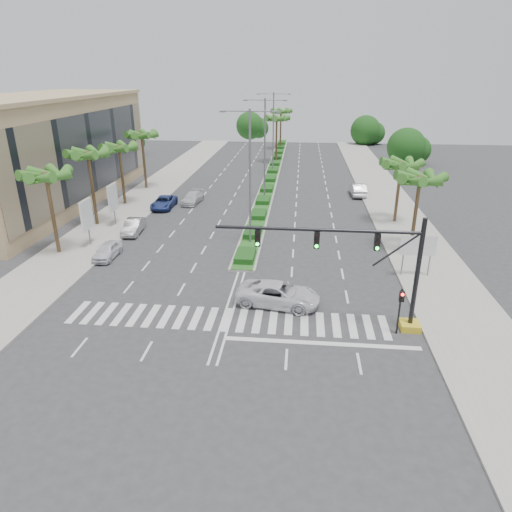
{
  "coord_description": "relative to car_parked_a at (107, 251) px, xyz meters",
  "views": [
    {
      "loc": [
        4.42,
        -25.39,
        14.86
      ],
      "look_at": [
        1.54,
        3.71,
        3.0
      ],
      "focal_mm": 32.0,
      "sensor_mm": 36.0,
      "label": 1
    }
  ],
  "objects": [
    {
      "name": "car_parked_c",
      "position": [
        0.41,
        15.56,
        0.02
      ],
      "size": [
        2.29,
        4.9,
        1.36
      ],
      "primitive_type": "imported",
      "rotation": [
        0.0,
        0.0,
        0.01
      ],
      "color": "navy",
      "rests_on": "ground"
    },
    {
      "name": "car_crossing",
      "position": [
        15.01,
        -7.0,
        0.13
      ],
      "size": [
        6.02,
        3.49,
        1.58
      ],
      "primitive_type": "imported",
      "rotation": [
        0.0,
        0.0,
        1.41
      ],
      "color": "white",
      "rests_on": "ground"
    },
    {
      "name": "billboard_near",
      "position": [
        -2.7,
        2.6,
        2.3
      ],
      "size": [
        0.18,
        2.1,
        4.35
      ],
      "color": "slate",
      "rests_on": "ground"
    },
    {
      "name": "palm_left_end",
      "position": [
        -4.7,
        24.6,
        6.22
      ],
      "size": [
        4.57,
        4.68,
        7.75
      ],
      "color": "brown",
      "rests_on": "ground"
    },
    {
      "name": "signal_gantry",
      "position": [
        21.07,
        -9.4,
        2.8
      ],
      "size": [
        12.6,
        1.2,
        7.2
      ],
      "color": "gold",
      "rests_on": "ground"
    },
    {
      "name": "billboard_far",
      "position": [
        -2.7,
        8.6,
        2.3
      ],
      "size": [
        0.18,
        2.1,
        4.35
      ],
      "color": "slate",
      "rests_on": "ground"
    },
    {
      "name": "car_right",
      "position": [
        23.6,
        23.61,
        0.14
      ],
      "size": [
        1.83,
        4.89,
        1.59
      ],
      "primitive_type": "imported",
      "rotation": [
        0.0,
        0.0,
        3.17
      ],
      "color": "silver",
      "rests_on": "ground"
    },
    {
      "name": "car_parked_a",
      "position": [
        0.0,
        0.0,
        0.0
      ],
      "size": [
        1.56,
        3.87,
        1.32
      ],
      "primitive_type": "imported",
      "rotation": [
        0.0,
        0.0,
        0.0
      ],
      "color": "silver",
      "rests_on": "ground"
    },
    {
      "name": "streetlight_mid",
      "position": [
        11.8,
        20.6,
        6.15
      ],
      "size": [
        5.1,
        0.25,
        12.0
      ],
      "color": "slate",
      "rests_on": "ground"
    },
    {
      "name": "palm_median_a",
      "position": [
        11.8,
        45.6,
        6.51
      ],
      "size": [
        4.57,
        4.68,
        8.05
      ],
      "color": "brown",
      "rests_on": "ground"
    },
    {
      "name": "palm_right_far",
      "position": [
        26.3,
        12.6,
        5.25
      ],
      "size": [
        4.57,
        4.68,
        6.75
      ],
      "color": "brown",
      "rests_on": "ground"
    },
    {
      "name": "palm_left_mid",
      "position": [
        -4.7,
        8.6,
        6.42
      ],
      "size": [
        4.57,
        4.68,
        7.95
      ],
      "color": "brown",
      "rests_on": "ground"
    },
    {
      "name": "building",
      "position": [
        -14.2,
        16.6,
        5.34
      ],
      "size": [
        12.0,
        36.0,
        12.0
      ],
      "primitive_type": "cube",
      "color": "tan",
      "rests_on": "ground"
    },
    {
      "name": "footpath_right",
      "position": [
        27.0,
        10.6,
        -0.58
      ],
      "size": [
        6.0,
        120.0,
        0.15
      ],
      "primitive_type": "cube",
      "color": "gray",
      "rests_on": "ground"
    },
    {
      "name": "car_parked_b",
      "position": [
        0.0,
        6.47,
        0.04
      ],
      "size": [
        1.79,
        4.35,
        1.4
      ],
      "primitive_type": "imported",
      "rotation": [
        0.0,
        0.0,
        0.07
      ],
      "color": "#A2A2A7",
      "rests_on": "ground"
    },
    {
      "name": "median_grass",
      "position": [
        11.8,
        35.6,
        -0.44
      ],
      "size": [
        1.8,
        75.0,
        0.04
      ],
      "primitive_type": "cube",
      "color": "#285E20",
      "rests_on": "median"
    },
    {
      "name": "footpath_left",
      "position": [
        -3.4,
        10.6,
        -0.58
      ],
      "size": [
        6.0,
        120.0,
        0.15
      ],
      "primitive_type": "cube",
      "color": "gray",
      "rests_on": "ground"
    },
    {
      "name": "direction_sign",
      "position": [
        25.3,
        -1.41,
        1.79
      ],
      "size": [
        2.7,
        0.11,
        3.4
      ],
      "color": "slate",
      "rests_on": "ground"
    },
    {
      "name": "palm_median_b",
      "position": [
        11.8,
        60.6,
        6.51
      ],
      "size": [
        4.57,
        4.68,
        8.05
      ],
      "color": "brown",
      "rests_on": "ground"
    },
    {
      "name": "streetlight_far",
      "position": [
        11.8,
        36.6,
        6.15
      ],
      "size": [
        5.1,
        0.25,
        12.0
      ],
      "color": "slate",
      "rests_on": "ground"
    },
    {
      "name": "palm_left_far",
      "position": [
        -4.7,
        16.6,
        5.84
      ],
      "size": [
        4.57,
        4.68,
        7.35
      ],
      "color": "brown",
      "rests_on": "ground"
    },
    {
      "name": "palm_left_near",
      "position": [
        -4.7,
        0.6,
        6.03
      ],
      "size": [
        4.57,
        4.68,
        7.55
      ],
      "color": "brown",
      "rests_on": "ground"
    },
    {
      "name": "streetlight_near",
      "position": [
        11.8,
        4.6,
        6.15
      ],
      "size": [
        5.1,
        0.25,
        12.0
      ],
      "color": "slate",
      "rests_on": "ground"
    },
    {
      "name": "car_parked_d",
      "position": [
        3.26,
        17.94,
        0.0
      ],
      "size": [
        2.34,
        4.75,
        1.33
      ],
      "primitive_type": "imported",
      "rotation": [
        0.0,
        0.0,
        -0.11
      ],
      "color": "silver",
      "rests_on": "ground"
    },
    {
      "name": "ground",
      "position": [
        11.8,
        -9.4,
        -0.66
      ],
      "size": [
        160.0,
        160.0,
        0.0
      ],
      "primitive_type": "plane",
      "color": "#333335",
      "rests_on": "ground"
    },
    {
      "name": "palm_right_near",
      "position": [
        26.3,
        4.6,
        5.55
      ],
      "size": [
        4.57,
        4.68,
        7.05
      ],
      "color": "brown",
      "rests_on": "ground"
    },
    {
      "name": "median",
      "position": [
        11.8,
        35.6,
        -0.56
      ],
      "size": [
        2.2,
        75.0,
        0.2
      ],
      "primitive_type": "cube",
      "color": "gray",
      "rests_on": "ground"
    },
    {
      "name": "pedestrian_signal",
      "position": [
        22.4,
        -10.08,
        1.38
      ],
      "size": [
        0.28,
        0.36,
        3.0
      ],
      "color": "black",
      "rests_on": "ground"
    }
  ]
}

